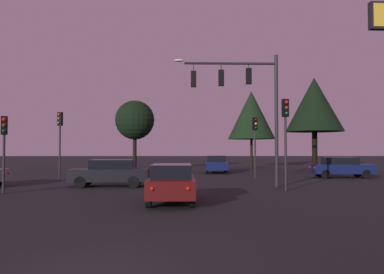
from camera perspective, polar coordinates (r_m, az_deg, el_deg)
The scene contains 13 objects.
ground_plane at distance 31.44m, azimuth -3.71°, elevation -5.61°, with size 168.00×168.00×0.00m, color black.
traffic_signal_mast_arm at distance 22.32m, azimuth 7.77°, elevation 6.24°, with size 5.86×0.44×7.43m.
traffic_light_corner_left at distance 20.36m, azimuth 13.46°, elevation 1.55°, with size 0.35×0.38×4.65m.
traffic_light_corner_right at distance 27.25m, azimuth -18.69°, elevation 0.65°, with size 0.35×0.38×4.56m.
traffic_light_median at distance 20.92m, azimuth -25.67°, elevation -0.14°, with size 0.37×0.39×3.71m.
traffic_light_far_side at distance 28.41m, azimuth 9.17°, elevation 0.24°, with size 0.37×0.39×4.37m.
car_nearside_lane at distance 15.73m, azimuth -2.98°, elevation -6.60°, with size 1.85×4.44×1.52m.
car_crossing_right at distance 22.72m, azimuth -11.78°, elevation -5.06°, with size 4.51×1.96×1.52m.
car_far_lane at distance 34.78m, azimuth 3.56°, elevation -3.92°, with size 2.05×4.21×1.52m.
car_parked_lot at distance 30.88m, azimuth 20.91°, elevation -4.09°, with size 4.48×2.14×1.52m.
tree_behind_sign at distance 39.89m, azimuth -8.32°, elevation 2.42°, with size 3.94×3.94×7.00m.
tree_left_far at distance 44.55m, azimuth 8.63°, elevation 3.18°, with size 5.28×5.28×8.64m.
tree_center_horizon at distance 37.94m, azimuth 17.37°, elevation 4.50°, with size 5.26×5.26×8.72m.
Camera 1 is at (1.61, -6.83, 2.14)m, focal length 36.66 mm.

